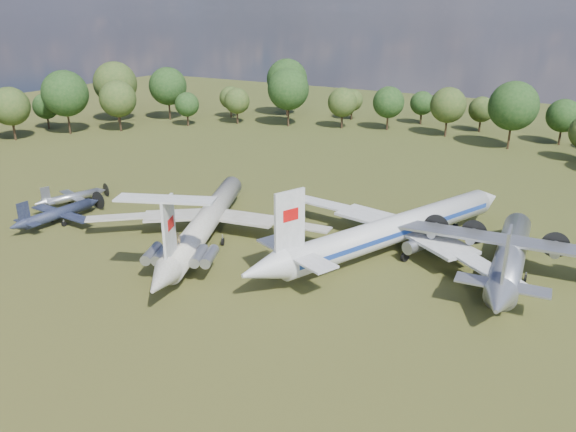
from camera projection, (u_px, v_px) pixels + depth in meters
The scene contains 7 objects.
ground at pixel (213, 236), 79.13m from camera, with size 300.00×300.00×0.00m, color #264015.
il62_airliner at pixel (207, 225), 77.23m from camera, with size 34.36×44.67×4.38m, color silver, non-canonical shape.
tu104_jet at pixel (395, 234), 73.21m from camera, with size 37.54×50.06×5.01m, color silver, non-canonical shape.
an12_transport at pixel (509, 259), 66.83m from camera, with size 29.03×32.44×4.27m, color #9FA2A7, non-canonical shape.
small_prop_west at pixel (59, 216), 83.34m from camera, with size 12.13×16.54×2.43m, color black, non-canonical shape.
small_prop_northwest at pixel (73, 199), 91.57m from camera, with size 9.59×13.07×1.92m, color #ACAFB5, non-canonical shape.
person_on_il62 at pixel (178, 239), 64.78m from camera, with size 0.59×0.39×1.63m, color #9B804F.
Camera 1 is at (46.59, -57.41, 30.25)m, focal length 35.00 mm.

